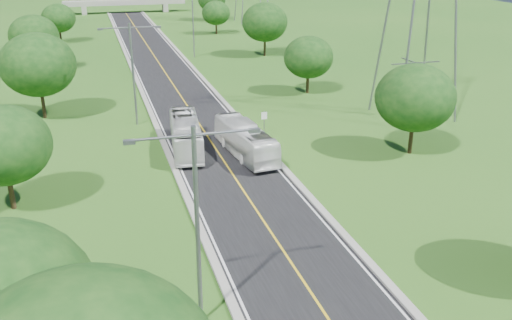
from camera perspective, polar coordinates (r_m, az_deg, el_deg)
The scene contains 19 objects.
ground at distance 73.60m, azimuth -8.21°, elevation 7.34°, with size 260.00×260.00×0.00m, color #255618.
road at distance 79.39m, azimuth -8.87°, elevation 8.34°, with size 8.00×150.00×0.06m, color black.
curb_left at distance 78.95m, azimuth -11.96°, elevation 8.12°, with size 0.50×150.00×0.22m, color gray.
curb_right at distance 80.01m, azimuth -5.83°, elevation 8.64°, with size 0.50×150.00×0.22m, color gray.
speed_limit_sign at distance 53.48m, azimuth 0.82°, elevation 4.05°, with size 0.55×0.09×2.40m.
overpass at distance 151.89m, azimuth -12.98°, elevation 15.05°, with size 30.00×3.00×3.20m.
streetlight_near_left at distance 25.83m, azimuth -5.95°, elevation -5.20°, with size 5.90×0.25×10.00m.
streetlight_mid_left at distance 57.12m, azimuth -12.24°, elevation 9.19°, with size 5.90×0.25×10.00m.
streetlight_far_right at distance 90.97m, azimuth -6.33°, elevation 13.87°, with size 5.90×0.25×10.00m.
tree_lb at distance 41.31m, azimuth -23.95°, elevation 1.37°, with size 6.30×6.30×7.33m.
tree_lc at distance 62.17m, azimuth -20.99°, elevation 8.88°, with size 7.56×7.56×8.79m.
tree_ld at distance 86.03m, azimuth -21.34°, elevation 11.50°, with size 6.72×6.72×7.82m.
tree_le at distance 109.70m, azimuth -19.16°, elevation 13.26°, with size 5.88×5.88×6.84m.
tree_rb at distance 49.93m, azimuth 15.63°, elevation 6.01°, with size 6.72×6.72×7.82m.
tree_rc at distance 68.84m, azimuth 5.27°, elevation 10.20°, with size 5.88×5.88×6.84m.
tree_rd at distance 91.71m, azimuth 0.89°, elevation 13.62°, with size 7.14×7.14×8.30m.
tree_re at distance 114.27m, azimuth -4.03°, elevation 14.45°, with size 5.46×5.46×6.35m.
bus_outbound at distance 48.51m, azimuth -1.07°, elevation 2.01°, with size 2.30×9.83×2.74m, color white.
bus_inbound at distance 50.16m, azimuth -7.05°, elevation 2.55°, with size 2.36×10.09×2.81m, color silver.
Camera 1 is at (-9.92, -10.83, 17.39)m, focal length 40.00 mm.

